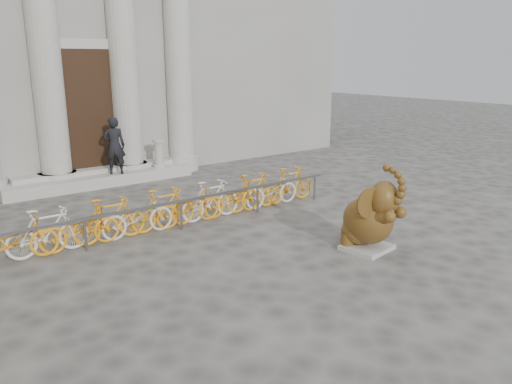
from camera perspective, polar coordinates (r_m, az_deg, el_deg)
ground at (r=8.97m, az=4.71°, el=-10.75°), size 80.00×80.00×0.00m
classical_building at (r=21.71m, az=-24.04°, el=19.25°), size 22.00×10.70×12.00m
entrance_steps at (r=16.72m, az=-17.35°, el=1.43°), size 6.00×1.20×0.36m
elephant_statue at (r=10.61m, az=12.89°, el=-3.01°), size 1.25×1.44×1.88m
bike_rack at (r=11.98m, az=-9.20°, el=-1.68°), size 9.02×0.53×1.00m
pedestrian at (r=16.33m, az=-15.89°, el=5.13°), size 0.78×0.67×1.82m
balustrade_post at (r=17.06m, az=-11.07°, el=4.23°), size 0.39×0.39×0.96m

